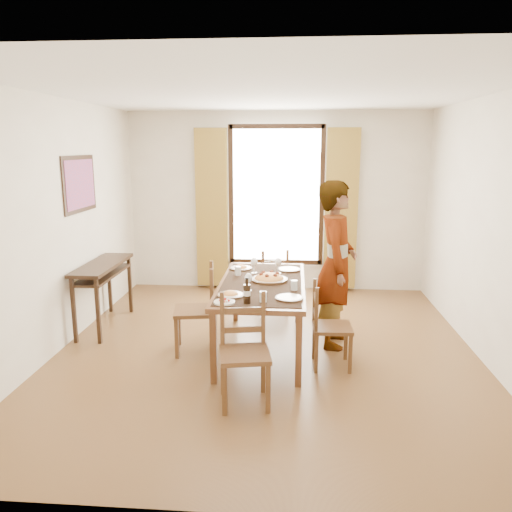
# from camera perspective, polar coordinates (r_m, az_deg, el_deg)

# --- Properties ---
(ground) EXTENTS (5.00, 5.00, 0.00)m
(ground) POSITION_cam_1_polar(r_m,az_deg,el_deg) (5.55, 1.19, -10.71)
(ground) COLOR #4D2E18
(ground) RESTS_ON ground
(room_shell) EXTENTS (4.60, 5.10, 2.74)m
(room_shell) POSITION_cam_1_polar(r_m,az_deg,el_deg) (5.27, 1.30, 5.46)
(room_shell) COLOR silver
(room_shell) RESTS_ON ground
(console_table) EXTENTS (0.38, 1.20, 0.80)m
(console_table) POSITION_cam_1_polar(r_m,az_deg,el_deg) (6.33, -17.12, -1.82)
(console_table) COLOR black
(console_table) RESTS_ON ground
(dining_table) EXTENTS (0.91, 1.86, 0.76)m
(dining_table) POSITION_cam_1_polar(r_m,az_deg,el_deg) (5.38, 0.71, -3.67)
(dining_table) COLOR brown
(dining_table) RESTS_ON ground
(chair_west) EXTENTS (0.49, 0.49, 0.96)m
(chair_west) POSITION_cam_1_polar(r_m,az_deg,el_deg) (5.43, -6.70, -6.32)
(chair_west) COLOR brown
(chair_west) RESTS_ON ground
(chair_north) EXTENTS (0.48, 0.48, 0.87)m
(chair_north) POSITION_cam_1_polar(r_m,az_deg,el_deg) (6.67, 1.87, -3.04)
(chair_north) COLOR brown
(chair_north) RESTS_ON ground
(chair_south) EXTENTS (0.49, 0.49, 0.95)m
(chair_south) POSITION_cam_1_polar(r_m,az_deg,el_deg) (4.36, -1.33, -11.10)
(chair_south) COLOR brown
(chair_south) RESTS_ON ground
(chair_east) EXTENTS (0.40, 0.40, 0.87)m
(chair_east) POSITION_cam_1_polar(r_m,az_deg,el_deg) (5.09, 8.34, -8.15)
(chair_east) COLOR brown
(chair_east) RESTS_ON ground
(man) EXTENTS (0.77, 0.60, 1.83)m
(man) POSITION_cam_1_polar(r_m,az_deg,el_deg) (5.52, 9.16, -0.98)
(man) COLOR gray
(man) RESTS_ON ground
(plate_sw) EXTENTS (0.27, 0.27, 0.05)m
(plate_sw) POSITION_cam_1_polar(r_m,az_deg,el_deg) (4.87, -2.94, -4.28)
(plate_sw) COLOR silver
(plate_sw) RESTS_ON dining_table
(plate_se) EXTENTS (0.27, 0.27, 0.05)m
(plate_se) POSITION_cam_1_polar(r_m,az_deg,el_deg) (4.78, 3.82, -4.60)
(plate_se) COLOR silver
(plate_se) RESTS_ON dining_table
(plate_nw) EXTENTS (0.27, 0.27, 0.05)m
(plate_nw) POSITION_cam_1_polar(r_m,az_deg,el_deg) (5.92, -1.78, -1.23)
(plate_nw) COLOR silver
(plate_nw) RESTS_ON dining_table
(plate_ne) EXTENTS (0.27, 0.27, 0.05)m
(plate_ne) POSITION_cam_1_polar(r_m,az_deg,el_deg) (5.87, 3.79, -1.38)
(plate_ne) COLOR silver
(plate_ne) RESTS_ON dining_table
(pasta_platter) EXTENTS (0.40, 0.40, 0.10)m
(pasta_platter) POSITION_cam_1_polar(r_m,az_deg,el_deg) (5.41, 1.53, -2.32)
(pasta_platter) COLOR red
(pasta_platter) RESTS_ON dining_table
(caprese_plate) EXTENTS (0.20, 0.20, 0.04)m
(caprese_plate) POSITION_cam_1_polar(r_m,az_deg,el_deg) (4.66, -3.64, -5.15)
(caprese_plate) COLOR silver
(caprese_plate) RESTS_ON dining_table
(wine_glass_a) EXTENTS (0.08, 0.08, 0.18)m
(wine_glass_a) POSITION_cam_1_polar(r_m,az_deg,el_deg) (5.01, -0.88, -3.00)
(wine_glass_a) COLOR white
(wine_glass_a) RESTS_ON dining_table
(wine_glass_b) EXTENTS (0.08, 0.08, 0.18)m
(wine_glass_b) POSITION_cam_1_polar(r_m,az_deg,el_deg) (5.70, 2.55, -1.11)
(wine_glass_b) COLOR white
(wine_glass_b) RESTS_ON dining_table
(wine_glass_c) EXTENTS (0.08, 0.08, 0.18)m
(wine_glass_c) POSITION_cam_1_polar(r_m,az_deg,el_deg) (5.71, -0.21, -1.09)
(wine_glass_c) COLOR white
(wine_glass_c) RESTS_ON dining_table
(tumbler_a) EXTENTS (0.07, 0.07, 0.10)m
(tumbler_a) POSITION_cam_1_polar(r_m,az_deg,el_deg) (5.07, 4.38, -3.35)
(tumbler_a) COLOR silver
(tumbler_a) RESTS_ON dining_table
(tumbler_b) EXTENTS (0.07, 0.07, 0.10)m
(tumbler_b) POSITION_cam_1_polar(r_m,az_deg,el_deg) (5.64, -2.08, -1.70)
(tumbler_b) COLOR silver
(tumbler_b) RESTS_ON dining_table
(tumbler_c) EXTENTS (0.07, 0.07, 0.10)m
(tumbler_c) POSITION_cam_1_polar(r_m,az_deg,el_deg) (4.68, 0.83, -4.66)
(tumbler_c) COLOR silver
(tumbler_c) RESTS_ON dining_table
(wine_bottle) EXTENTS (0.07, 0.07, 0.25)m
(wine_bottle) POSITION_cam_1_polar(r_m,az_deg,el_deg) (4.61, -1.04, -3.96)
(wine_bottle) COLOR black
(wine_bottle) RESTS_ON dining_table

